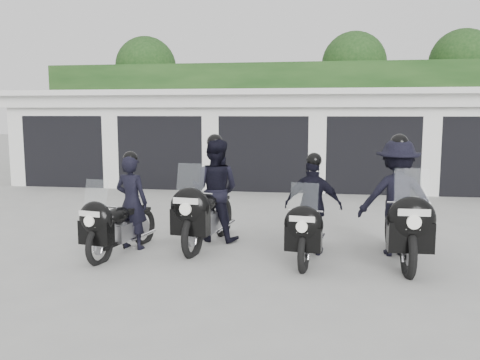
# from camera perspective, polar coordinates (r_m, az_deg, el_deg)

# --- Properties ---
(ground) EXTENTS (80.00, 80.00, 0.00)m
(ground) POSITION_cam_1_polar(r_m,az_deg,el_deg) (9.56, -1.23, -6.39)
(ground) COLOR #9D9D98
(ground) RESTS_ON ground
(garage_block) EXTENTS (16.40, 6.80, 2.96)m
(garage_block) POSITION_cam_1_polar(r_m,az_deg,el_deg) (17.28, 3.59, 4.67)
(garage_block) COLOR silver
(garage_block) RESTS_ON ground
(background_vegetation) EXTENTS (20.00, 3.90, 5.80)m
(background_vegetation) POSITION_cam_1_polar(r_m,az_deg,el_deg) (22.08, 5.84, 8.78)
(background_vegetation) COLOR #153312
(background_vegetation) RESTS_ON ground
(police_bike_a) EXTENTS (0.83, 1.96, 1.72)m
(police_bike_a) POSITION_cam_1_polar(r_m,az_deg,el_deg) (8.60, -13.02, -3.52)
(police_bike_a) COLOR black
(police_bike_a) RESTS_ON ground
(police_bike_b) EXTENTS (1.01, 2.28, 1.99)m
(police_bike_b) POSITION_cam_1_polar(r_m,az_deg,el_deg) (8.98, -3.25, -1.85)
(police_bike_b) COLOR black
(police_bike_b) RESTS_ON ground
(police_bike_c) EXTENTS (0.99, 1.98, 1.72)m
(police_bike_c) POSITION_cam_1_polar(r_m,az_deg,el_deg) (8.20, 8.05, -3.60)
(police_bike_c) COLOR black
(police_bike_c) RESTS_ON ground
(police_bike_d) EXTENTS (1.23, 2.34, 2.03)m
(police_bike_d) POSITION_cam_1_polar(r_m,az_deg,el_deg) (8.42, 17.40, -2.63)
(police_bike_d) COLOR black
(police_bike_d) RESTS_ON ground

